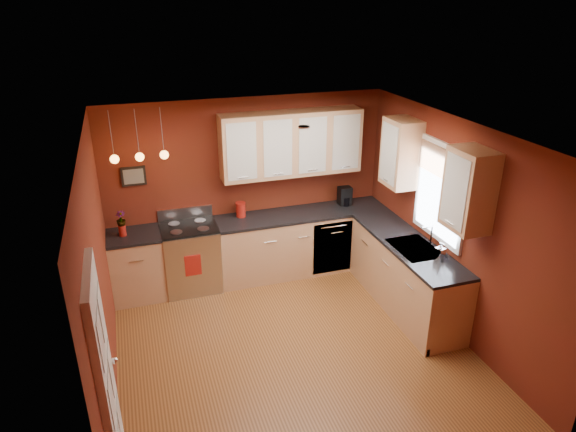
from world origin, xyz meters
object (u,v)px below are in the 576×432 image
object	(u,v)px
sink	(415,250)
red_canister	(241,210)
gas_range	(191,257)
coffee_maker	(345,197)
soap_pump	(440,251)

from	to	relation	value
sink	red_canister	world-z (taller)	sink
gas_range	red_canister	size ratio (longest dim) A/B	5.15
gas_range	coffee_maker	bearing A→B (deg)	2.46
gas_range	sink	world-z (taller)	sink
gas_range	sink	distance (m)	3.05
gas_range	red_canister	xyz separation A→B (m)	(0.77, 0.13, 0.57)
red_canister	soap_pump	xyz separation A→B (m)	(1.98, -1.98, -0.00)
gas_range	sink	xyz separation A→B (m)	(2.62, -1.50, 0.43)
red_canister	coffee_maker	xyz separation A→B (m)	(1.60, -0.03, 0.02)
gas_range	red_canister	world-z (taller)	red_canister
gas_range	coffee_maker	distance (m)	2.44
coffee_maker	soap_pump	world-z (taller)	coffee_maker
red_canister	coffee_maker	distance (m)	1.60
coffee_maker	soap_pump	xyz separation A→B (m)	(0.38, -1.95, -0.02)
gas_range	coffee_maker	size ratio (longest dim) A/B	4.07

